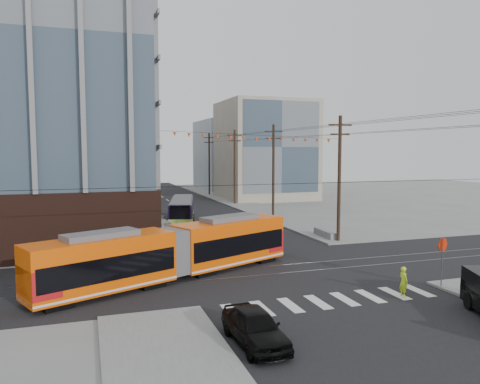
# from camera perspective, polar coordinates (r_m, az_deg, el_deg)

# --- Properties ---
(ground) EXTENTS (160.00, 160.00, 0.00)m
(ground) POSITION_cam_1_polar(r_m,az_deg,el_deg) (28.73, 8.10, -11.21)
(ground) COLOR slate
(bg_bldg_nw_near) EXTENTS (18.00, 16.00, 18.00)m
(bg_bldg_nw_near) POSITION_cam_1_polar(r_m,az_deg,el_deg) (76.82, -21.84, 5.49)
(bg_bldg_nw_near) COLOR #8C99A5
(bg_bldg_nw_near) RESTS_ON ground
(bg_bldg_ne_near) EXTENTS (14.00, 14.00, 16.00)m
(bg_bldg_ne_near) POSITION_cam_1_polar(r_m,az_deg,el_deg) (77.99, 3.06, 5.11)
(bg_bldg_ne_near) COLOR gray
(bg_bldg_ne_near) RESTS_ON ground
(bg_bldg_nw_far) EXTENTS (16.00, 18.00, 20.00)m
(bg_bldg_nw_far) POSITION_cam_1_polar(r_m,az_deg,el_deg) (96.71, -19.34, 6.02)
(bg_bldg_nw_far) COLOR gray
(bg_bldg_nw_far) RESTS_ON ground
(bg_bldg_ne_far) EXTENTS (16.00, 16.00, 14.00)m
(bg_bldg_ne_far) POSITION_cam_1_polar(r_m,az_deg,el_deg) (97.51, -0.12, 4.54)
(bg_bldg_ne_far) COLOR #8C99A5
(bg_bldg_ne_far) RESTS_ON ground
(utility_pole_far) EXTENTS (0.30, 0.30, 11.00)m
(utility_pole_far) POSITION_cam_1_polar(r_m,az_deg,el_deg) (83.35, -3.77, 3.39)
(utility_pole_far) COLOR black
(utility_pole_far) RESTS_ON ground
(streetcar) EXTENTS (17.22, 9.55, 3.42)m
(streetcar) POSITION_cam_1_polar(r_m,az_deg,el_deg) (29.64, -8.21, -7.28)
(streetcar) COLOR #E54F04
(streetcar) RESTS_ON ground
(city_bus) EXTENTS (4.65, 10.84, 3.00)m
(city_bus) POSITION_cam_1_polar(r_m,az_deg,el_deg) (49.89, -7.09, -2.44)
(city_bus) COLOR black
(city_bus) RESTS_ON ground
(black_sedan) EXTENTS (1.96, 4.51, 1.51)m
(black_sedan) POSITION_cam_1_polar(r_m,az_deg,el_deg) (20.17, 1.83, -16.10)
(black_sedan) COLOR black
(black_sedan) RESTS_ON ground
(parked_car_silver) EXTENTS (2.72, 5.04, 1.58)m
(parked_car_silver) POSITION_cam_1_polar(r_m,az_deg,el_deg) (40.93, -7.72, -5.13)
(parked_car_silver) COLOR gray
(parked_car_silver) RESTS_ON ground
(parked_car_white) EXTENTS (3.53, 5.53, 1.49)m
(parked_car_white) POSITION_cam_1_polar(r_m,az_deg,el_deg) (45.83, -10.11, -4.11)
(parked_car_white) COLOR silver
(parked_car_white) RESTS_ON ground
(parked_car_grey) EXTENTS (4.02, 5.70, 1.44)m
(parked_car_grey) POSITION_cam_1_polar(r_m,az_deg,el_deg) (48.45, -9.80, -3.64)
(parked_car_grey) COLOR #5B5B5E
(parked_car_grey) RESTS_ON ground
(pedestrian) EXTENTS (0.40, 0.61, 1.68)m
(pedestrian) POSITION_cam_1_polar(r_m,az_deg,el_deg) (27.69, 19.32, -10.27)
(pedestrian) COLOR #C2ED22
(pedestrian) RESTS_ON ground
(stop_sign) EXTENTS (1.05, 1.05, 2.80)m
(stop_sign) POSITION_cam_1_polar(r_m,az_deg,el_deg) (29.94, 23.39, -8.14)
(stop_sign) COLOR #BF1F02
(stop_sign) RESTS_ON ground
(jersey_barrier) EXTENTS (1.04, 3.70, 0.73)m
(jersey_barrier) POSITION_cam_1_polar(r_m,az_deg,el_deg) (43.70, 10.27, -5.07)
(jersey_barrier) COLOR #585962
(jersey_barrier) RESTS_ON ground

